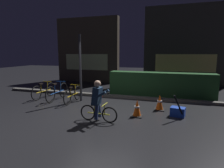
% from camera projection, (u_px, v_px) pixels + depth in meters
% --- Properties ---
extents(ground_plane, '(40.00, 40.00, 0.00)m').
position_uv_depth(ground_plane, '(101.00, 112.00, 6.61)').
color(ground_plane, black).
extents(sidewalk_curb, '(12.00, 0.24, 0.12)m').
position_uv_depth(sidewalk_curb, '(118.00, 96.00, 8.67)').
color(sidewalk_curb, '#56544F').
rests_on(sidewalk_curb, ground).
extents(hedge_row, '(4.80, 0.70, 1.13)m').
position_uv_depth(hedge_row, '(160.00, 84.00, 8.90)').
color(hedge_row, '#214723').
rests_on(hedge_row, ground).
extents(storefront_left, '(4.51, 0.54, 4.44)m').
position_uv_depth(storefront_left, '(88.00, 50.00, 13.39)').
color(storefront_left, '#42382D').
rests_on(storefront_left, ground).
extents(storefront_right, '(5.19, 0.54, 4.99)m').
position_uv_depth(storefront_right, '(185.00, 46.00, 12.08)').
color(storefront_right, '#383330').
rests_on(storefront_right, ground).
extents(street_post, '(0.10, 0.10, 2.79)m').
position_uv_depth(street_post, '(80.00, 68.00, 7.92)').
color(street_post, '#2D2D33').
rests_on(street_post, ground).
extents(parked_bike_leftmost, '(0.46, 1.59, 0.73)m').
position_uv_depth(parked_bike_leftmost, '(44.00, 91.00, 8.57)').
color(parked_bike_leftmost, black).
rests_on(parked_bike_leftmost, ground).
extents(parked_bike_left_mid, '(0.46, 1.72, 0.79)m').
position_uv_depth(parked_bike_left_mid, '(57.00, 92.00, 8.22)').
color(parked_bike_left_mid, black).
rests_on(parked_bike_left_mid, ground).
extents(parked_bike_center_left, '(0.46, 1.53, 0.70)m').
position_uv_depth(parked_bike_center_left, '(73.00, 95.00, 7.85)').
color(parked_bike_center_left, black).
rests_on(parked_bike_center_left, ground).
extents(traffic_cone_near, '(0.36, 0.36, 0.55)m').
position_uv_depth(traffic_cone_near, '(137.00, 108.00, 6.10)').
color(traffic_cone_near, black).
rests_on(traffic_cone_near, ground).
extents(traffic_cone_far, '(0.36, 0.36, 0.57)m').
position_uv_depth(traffic_cone_far, '(160.00, 103.00, 6.78)').
color(traffic_cone_far, black).
rests_on(traffic_cone_far, ground).
extents(blue_crate, '(0.50, 0.40, 0.30)m').
position_uv_depth(blue_crate, '(178.00, 112.00, 6.12)').
color(blue_crate, '#193DB7').
rests_on(blue_crate, ground).
extents(cyclist, '(1.19, 0.52, 1.25)m').
position_uv_depth(cyclist, '(98.00, 101.00, 5.61)').
color(cyclist, black).
rests_on(cyclist, ground).
extents(closed_umbrella, '(0.39, 0.31, 0.77)m').
position_uv_depth(closed_umbrella, '(179.00, 107.00, 5.84)').
color(closed_umbrella, black).
rests_on(closed_umbrella, ground).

